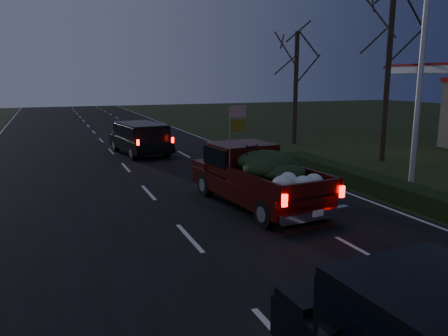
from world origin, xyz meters
name	(u,v)px	position (x,y,z in m)	size (l,w,h in m)	color
ground	(189,238)	(0.00, 0.00, 0.00)	(120.00, 120.00, 0.00)	black
road_asphalt	(189,238)	(0.00, 0.00, 0.01)	(14.00, 120.00, 0.02)	black
hedge_row	(358,179)	(7.80, 3.00, 0.30)	(1.00, 10.00, 0.60)	black
light_pole	(424,40)	(9.50, 2.00, 5.48)	(0.50, 0.90, 9.16)	silver
bare_tree_mid	(391,32)	(12.50, 7.00, 6.35)	(3.60, 3.60, 8.50)	black
bare_tree_far	(297,61)	(11.50, 14.00, 5.23)	(3.60, 3.60, 7.00)	black
pickup_truck	(256,173)	(2.96, 2.11, 1.10)	(2.70, 5.81, 2.95)	#3F0B08
lead_suv	(140,135)	(1.40, 13.37, 1.07)	(2.70, 5.16, 1.42)	black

